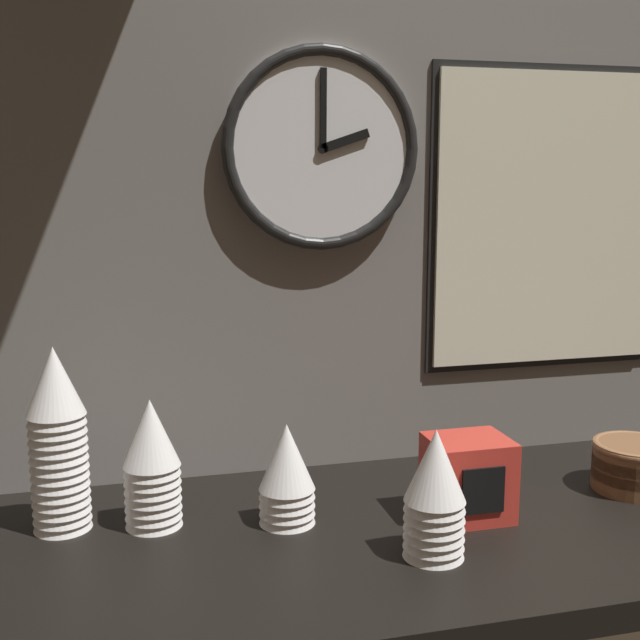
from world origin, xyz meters
The scene contains 10 objects.
ground_plane centered at (0.00, 0.00, -0.02)m, with size 1.60×0.56×0.04m, color black.
wall_tiled_back centered at (0.00, 0.27, 0.53)m, with size 1.60×0.03×1.05m.
cup_stack_left centered at (-0.39, 0.10, 0.13)m, with size 0.08×0.08×0.27m.
cup_stack_center centered at (-0.08, 0.04, 0.07)m, with size 0.08×0.08×0.15m.
cup_stack_center_right centered at (0.08, -0.11, 0.09)m, with size 0.08×0.08×0.17m.
cup_stack_center_left centered at (-0.27, 0.08, 0.09)m, with size 0.08×0.08×0.19m.
bowl_stack_far_right centered at (0.48, 0.02, 0.04)m, with size 0.13×0.13×0.08m.
wall_clock centered at (0.02, 0.23, 0.54)m, with size 0.32×0.03×0.32m.
menu_board centered at (0.44, 0.24, 0.42)m, with size 0.45×0.01×0.53m.
napkin_dispenser centered at (0.18, -0.01, 0.06)m, with size 0.12×0.10×0.12m.
Camera 1 is at (-0.31, -1.03, 0.50)m, focal length 45.00 mm.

